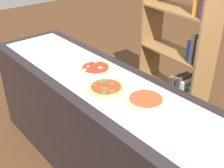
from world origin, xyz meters
The scene contains 6 objects.
counter centered at (0.00, 0.00, 0.45)m, with size 2.67×0.67×0.90m, color black.
parchment_paper centered at (0.00, 0.00, 0.91)m, with size 2.52×0.51×0.00m, color beige.
pizza_mushroom_0 centered at (-0.28, 0.08, 0.92)m, with size 0.25×0.25×0.03m.
pizza_spinach_1 centered at (0.00, -0.06, 0.92)m, with size 0.26×0.26×0.03m.
pizza_plain_2 centered at (0.29, 0.04, 0.92)m, with size 0.26×0.26×0.02m.
bookshelf centered at (-0.10, 0.97, 0.76)m, with size 0.76×0.36×1.66m.
Camera 1 is at (1.30, -1.12, 1.90)m, focal length 44.93 mm.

